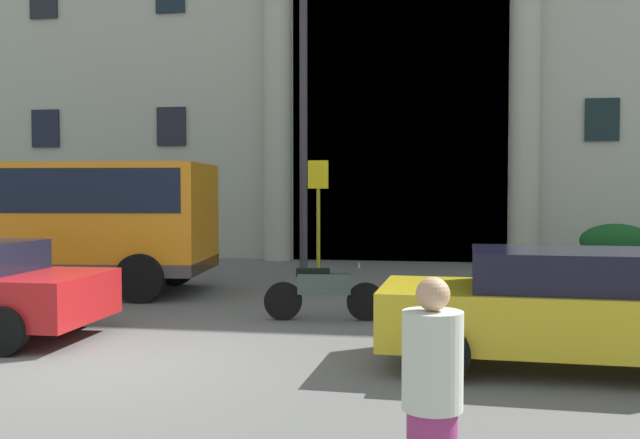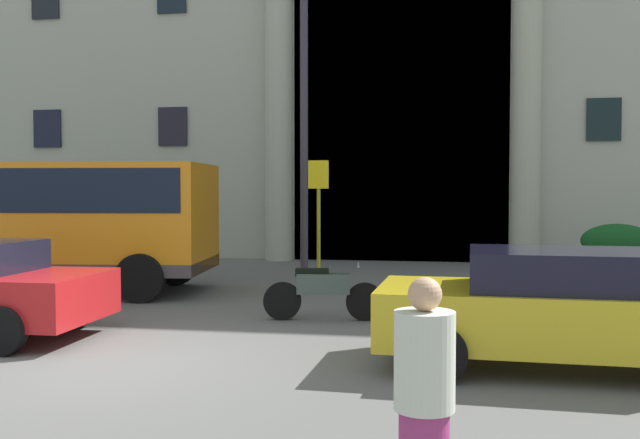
% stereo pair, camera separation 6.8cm
% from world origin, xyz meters
% --- Properties ---
extents(ground_plane, '(80.00, 64.00, 0.12)m').
position_xyz_m(ground_plane, '(0.00, 0.00, -0.06)').
color(ground_plane, '#5B5A58').
extents(orange_minibus, '(6.55, 3.23, 2.58)m').
position_xyz_m(orange_minibus, '(-3.81, 5.50, 1.56)').
color(orange_minibus, orange).
rests_on(orange_minibus, ground_plane).
extents(bus_stop_sign, '(0.44, 0.08, 2.69)m').
position_xyz_m(bus_stop_sign, '(1.34, 7.27, 1.66)').
color(bus_stop_sign, '#98961A').
rests_on(bus_stop_sign, ground_plane).
extents(hedge_planter_east, '(2.07, 0.87, 1.36)m').
position_xyz_m(hedge_planter_east, '(-5.83, 10.57, 0.65)').
color(hedge_planter_east, gray).
rests_on(hedge_planter_east, ground_plane).
extents(hedge_planter_entrance_left, '(1.75, 0.73, 1.26)m').
position_xyz_m(hedge_planter_entrance_left, '(8.07, 10.15, 0.61)').
color(hedge_planter_entrance_left, gray).
rests_on(hedge_planter_entrance_left, ground_plane).
extents(parked_estate_mid, '(4.61, 2.09, 1.37)m').
position_xyz_m(parked_estate_mid, '(5.49, 0.75, 0.71)').
color(parked_estate_mid, gold).
rests_on(parked_estate_mid, ground_plane).
extents(motorcycle_near_kerb, '(1.91, 0.55, 0.89)m').
position_xyz_m(motorcycle_near_kerb, '(2.06, 3.34, 0.45)').
color(motorcycle_near_kerb, black).
rests_on(motorcycle_near_kerb, ground_plane).
extents(pedestrian_child_trailing, '(0.36, 0.36, 1.54)m').
position_xyz_m(pedestrian_child_trailing, '(3.83, -3.42, 0.77)').
color(pedestrian_child_trailing, '#A03470').
rests_on(pedestrian_child_trailing, ground_plane).
extents(lamppost_plaza_centre, '(0.40, 0.40, 7.27)m').
position_xyz_m(lamppost_plaza_centre, '(0.79, 8.52, 4.25)').
color(lamppost_plaza_centre, '#37323D').
rests_on(lamppost_plaza_centre, ground_plane).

